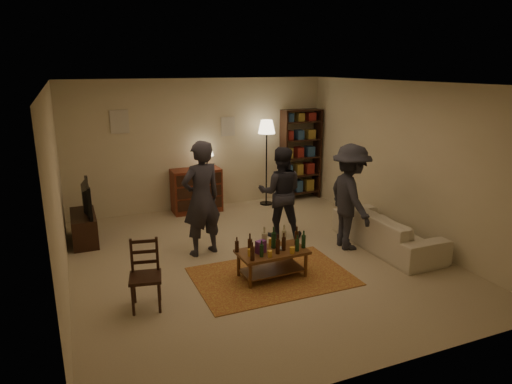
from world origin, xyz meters
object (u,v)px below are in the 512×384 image
person_right (280,193)px  sofa (387,230)px  person_left (201,199)px  tv_stand (84,220)px  dining_chair (145,272)px  bookshelf (300,154)px  coffee_table (272,252)px  dresser (197,189)px  person_by_sofa (350,197)px  floor_lamp (267,133)px

person_right → sofa: bearing=164.8°
person_left → tv_stand: bearing=-50.9°
dining_chair → bookshelf: (4.08, 3.60, 0.57)m
coffee_table → dresser: bearing=92.6°
coffee_table → person_by_sofa: person_by_sofa is taller
dining_chair → sofa: bearing=16.9°
person_right → person_by_sofa: size_ratio=0.92×
coffee_table → person_by_sofa: size_ratio=0.58×
person_by_sofa → person_right: bearing=50.2°
sofa → person_left: 3.11m
tv_stand → floor_lamp: 4.05m
floor_lamp → person_right: floor_lamp is taller
tv_stand → person_right: 3.42m
bookshelf → floor_lamp: bearing=-170.4°
floor_lamp → person_left: (-2.05, -2.11, -0.65)m
person_right → tv_stand: bearing=5.6°
bookshelf → sofa: size_ratio=0.97×
tv_stand → person_right: person_right is taller
dining_chair → person_left: person_left is taller
dresser → floor_lamp: bearing=-3.2°
sofa → person_left: bearing=72.5°
bookshelf → person_left: size_ratio=1.09×
dresser → person_left: 2.30m
coffee_table → person_left: size_ratio=0.55×
floor_lamp → person_right: size_ratio=1.14×
person_right → bookshelf: bearing=-102.2°
dining_chair → person_right: (2.61, 1.57, 0.34)m
tv_stand → floor_lamp: size_ratio=0.57×
floor_lamp → sofa: 3.39m
dining_chair → tv_stand: tv_stand is taller
sofa → person_by_sofa: (-0.60, 0.24, 0.57)m
coffee_table → person_right: 1.70m
floor_lamp → dining_chair: bearing=-132.6°
dresser → person_left: size_ratio=0.74×
dining_chair → coffee_table: bearing=15.3°
tv_stand → bookshelf: 4.84m
person_right → floor_lamp: bearing=-83.0°
tv_stand → bookshelf: (4.69, 0.98, 0.65)m
dresser → person_left: person_left is taller
coffee_table → floor_lamp: (1.38, 3.31, 1.19)m
coffee_table → floor_lamp: 3.78m
person_right → person_by_sofa: (0.83, -0.90, 0.07)m
bookshelf → person_by_sofa: bearing=-102.3°
person_left → person_by_sofa: (2.31, -0.67, -0.05)m
dresser → floor_lamp: 1.88m
person_right → dresser: bearing=-40.1°
floor_lamp → person_by_sofa: (0.26, -2.78, -0.70)m
coffee_table → bookshelf: 4.20m
person_by_sofa → dresser: bearing=39.7°
dresser → sofa: 3.93m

